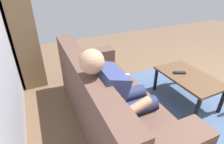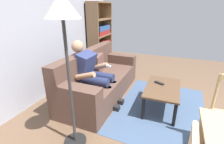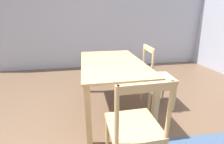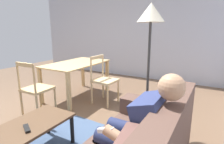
% 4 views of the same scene
% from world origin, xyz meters
% --- Properties ---
extents(ground_plane, '(8.46, 8.46, 0.00)m').
position_xyz_m(ground_plane, '(0.00, 0.00, 0.00)').
color(ground_plane, brown).
extents(wall_side, '(0.12, 6.17, 2.75)m').
position_xyz_m(wall_side, '(-3.23, 0.00, 1.37)').
color(wall_side, '#ABB0BE').
rests_on(wall_side, ground_plane).
extents(person_lounging, '(0.59, 0.92, 1.12)m').
position_xyz_m(person_lounging, '(0.58, 2.08, 0.58)').
color(person_lounging, navy).
rests_on(person_lounging, ground_plane).
extents(coffee_table, '(0.88, 0.54, 0.41)m').
position_xyz_m(coffee_table, '(0.79, 0.88, 0.35)').
color(coffee_table, brown).
rests_on(coffee_table, ground_plane).
extents(tv_remote, '(0.12, 0.17, 0.02)m').
position_xyz_m(tv_remote, '(0.90, 0.95, 0.42)').
color(tv_remote, black).
rests_on(tv_remote, coffee_table).
extents(dining_table, '(1.41, 0.83, 0.75)m').
position_xyz_m(dining_table, '(-0.95, 0.06, 0.64)').
color(dining_table, tan).
rests_on(dining_table, ground_plane).
extents(dining_chair_near_wall, '(0.45, 0.45, 0.94)m').
position_xyz_m(dining_chair_near_wall, '(-0.95, 0.75, 0.47)').
color(dining_chair_near_wall, '#D1B27F').
rests_on(dining_chair_near_wall, ground_plane).
extents(dining_chair_facing_couch, '(0.43, 0.43, 0.94)m').
position_xyz_m(dining_chair_facing_couch, '(0.09, 0.06, 0.47)').
color(dining_chair_facing_couch, tan).
rests_on(dining_chair_facing_couch, ground_plane).
extents(floor_lamp, '(0.36, 0.36, 1.77)m').
position_xyz_m(floor_lamp, '(-0.40, 1.82, 1.50)').
color(floor_lamp, black).
rests_on(floor_lamp, ground_plane).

